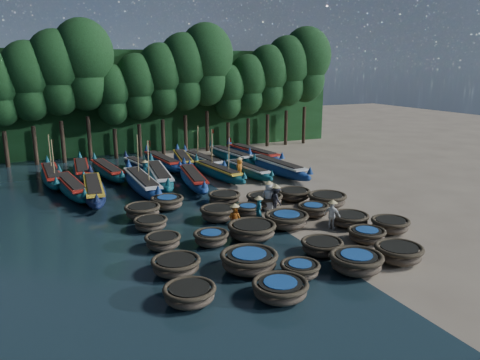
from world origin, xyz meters
name	(u,v)px	position (x,y,z in m)	size (l,w,h in m)	color
ground	(253,211)	(0.00, 0.00, 0.00)	(120.00, 120.00, 0.00)	gray
foliage_wall	(152,101)	(0.00, 23.50, 5.00)	(40.00, 3.00, 10.00)	black
coracle_0	(190,294)	(-7.16, -9.09, 0.40)	(2.34, 2.34, 0.70)	brown
coracle_1	(280,289)	(-3.94, -10.19, 0.42)	(2.36, 2.36, 0.72)	brown
coracle_2	(300,269)	(-2.29, -8.95, 0.38)	(1.92, 1.92, 0.65)	brown
coracle_3	(356,262)	(0.15, -9.52, 0.49)	(2.31, 2.31, 0.84)	brown
coracle_4	(399,253)	(2.55, -9.48, 0.46)	(2.51, 2.51, 0.80)	brown
coracle_5	(176,265)	(-6.86, -6.44, 0.40)	(2.56, 2.56, 0.70)	brown
coracle_6	(249,261)	(-3.93, -7.49, 0.48)	(2.52, 2.52, 0.84)	brown
coracle_7	(322,246)	(-0.05, -7.28, 0.39)	(2.16, 2.16, 0.69)	brown
coracle_8	(367,235)	(2.89, -6.89, 0.38)	(2.00, 2.00, 0.66)	brown
coracle_9	(390,225)	(4.88, -6.37, 0.43)	(2.03, 2.03, 0.76)	brown
coracle_10	(163,241)	(-6.61, -3.56, 0.41)	(1.84, 1.84, 0.71)	brown
coracle_11	(211,238)	(-4.35, -4.10, 0.41)	(1.76, 1.76, 0.70)	brown
coracle_12	(252,230)	(-2.14, -4.13, 0.47)	(3.02, 3.02, 0.83)	brown
coracle_13	(287,220)	(0.32, -3.39, 0.46)	(2.96, 2.96, 0.80)	brown
coracle_14	(349,219)	(3.55, -4.66, 0.41)	(2.11, 2.11, 0.72)	brown
coracle_15	(151,223)	(-6.47, -0.66, 0.38)	(1.82, 1.82, 0.66)	brown
coracle_16	(218,213)	(-2.65, -0.81, 0.47)	(2.28, 2.28, 0.82)	brown
coracle_17	(248,210)	(-0.73, -0.75, 0.39)	(1.83, 1.83, 0.66)	brown
coracle_18	(313,210)	(2.70, -2.37, 0.42)	(2.22, 2.22, 0.72)	brown
coracle_19	(327,199)	(4.56, -1.14, 0.47)	(2.72, 2.72, 0.83)	brown
coracle_20	(143,211)	(-6.42, 1.36, 0.47)	(2.47, 2.47, 0.81)	brown
coracle_21	(167,202)	(-4.64, 2.50, 0.46)	(2.34, 2.34, 0.80)	brown
coracle_22	(224,198)	(-0.99, 2.17, 0.40)	(2.06, 2.06, 0.71)	brown
coracle_23	(264,200)	(1.03, 0.53, 0.45)	(2.78, 2.78, 0.79)	brown
coracle_24	(294,194)	(3.41, 0.95, 0.42)	(2.63, 2.63, 0.73)	brown
long_boat_1	(71,187)	(-9.62, 8.48, 0.55)	(2.34, 8.16, 1.45)	#0D454D
long_boat_2	(94,190)	(-8.35, 6.96, 0.57)	(2.21, 8.50, 1.50)	#0F1E37
long_boat_3	(142,183)	(-5.05, 7.30, 0.61)	(1.62, 9.01, 3.83)	navy
long_boat_4	(159,176)	(-3.40, 8.94, 0.61)	(2.64, 9.05, 1.60)	#0D454D
long_boat_5	(193,178)	(-1.30, 7.26, 0.55)	(2.59, 8.14, 1.45)	navy
long_boat_6	(218,172)	(1.19, 8.52, 0.53)	(2.32, 7.88, 3.37)	#0D454D
long_boat_7	(248,170)	(3.63, 8.32, 0.49)	(1.85, 7.29, 1.29)	#0D454D
long_boat_8	(277,167)	(5.98, 7.81, 0.61)	(2.29, 9.03, 1.59)	navy
long_boat_9	(52,176)	(-10.59, 12.57, 0.55)	(1.60, 8.19, 3.48)	#0D454D
long_boat_10	(82,170)	(-8.30, 13.72, 0.53)	(1.96, 7.89, 1.39)	#0D454D
long_boat_11	(107,170)	(-6.53, 12.64, 0.54)	(2.28, 7.98, 1.41)	#0D454D
long_boat_12	(143,167)	(-3.68, 12.84, 0.51)	(2.60, 7.56, 1.35)	#0F1E37
long_boat_13	(162,161)	(-1.68, 14.19, 0.55)	(2.19, 8.18, 1.44)	navy
long_boat_14	(183,160)	(0.22, 14.29, 0.53)	(2.64, 7.74, 1.38)	navy
long_boat_15	(203,161)	(1.60, 12.99, 0.55)	(2.14, 8.11, 3.46)	navy
long_boat_16	(231,156)	(4.70, 14.04, 0.57)	(2.24, 8.49, 1.50)	#0D454D
long_boat_17	(253,154)	(6.75, 13.63, 0.62)	(2.72, 9.14, 1.62)	navy
fisherman_0	(269,196)	(0.87, -0.31, 0.93)	(1.01, 1.00, 1.96)	silver
fisherman_1	(259,209)	(-0.84, -2.32, 0.89)	(0.52, 0.61, 1.76)	#195669
fisherman_2	(235,218)	(-2.55, -2.91, 0.82)	(0.89, 0.93, 1.71)	#CA681A
fisherman_3	(276,198)	(1.19, -0.66, 0.84)	(0.60, 1.03, 1.78)	black
fisherman_4	(332,214)	(2.42, -4.62, 0.85)	(0.81, 0.96, 1.75)	silver
fisherman_5	(146,171)	(-4.14, 9.92, 0.83)	(0.70, 1.52, 1.78)	#195669
fisherman_6	(240,167)	(2.77, 8.00, 0.86)	(0.89, 0.92, 1.79)	#CA681A
tree_2	(28,80)	(-11.40, 20.00, 7.32)	(4.51, 4.51, 10.63)	black
tree_3	(56,72)	(-9.10, 20.00, 8.00)	(4.92, 4.92, 11.60)	black
tree_4	(84,64)	(-6.80, 20.00, 8.67)	(5.34, 5.34, 12.58)	black
tree_5	(112,94)	(-4.50, 20.00, 5.97)	(3.68, 3.68, 8.68)	black
tree_6	(137,86)	(-2.20, 20.00, 6.65)	(4.09, 4.09, 9.65)	black
tree_7	(161,78)	(0.10, 20.00, 7.32)	(4.51, 4.51, 10.63)	black
tree_8	(184,71)	(2.40, 20.00, 8.00)	(4.92, 4.92, 11.60)	black
tree_9	(206,64)	(4.70, 20.00, 8.67)	(5.34, 5.34, 12.58)	black
tree_10	(228,91)	(7.00, 20.00, 5.97)	(3.68, 3.68, 8.68)	black
tree_11	(248,84)	(9.30, 20.00, 6.65)	(4.09, 4.09, 9.65)	black
tree_12	(268,77)	(11.60, 20.00, 7.32)	(4.51, 4.51, 10.63)	black
tree_13	(287,70)	(13.90, 20.00, 8.00)	(4.92, 4.92, 11.60)	black
tree_14	(306,64)	(16.20, 20.00, 8.67)	(5.34, 5.34, 12.58)	black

